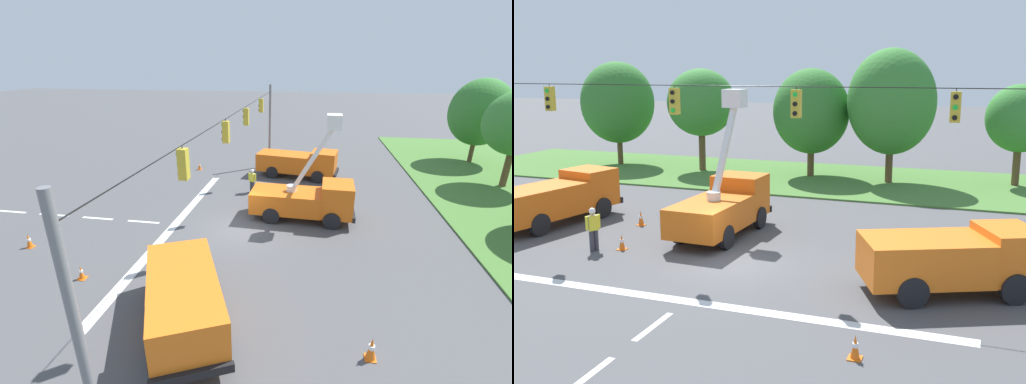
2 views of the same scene
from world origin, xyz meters
TOP-DOWN VIEW (x-y plane):
  - ground_plane at (0.00, 0.00)m, footprint 200.00×200.00m
  - lane_markings at (0.00, -5.35)m, footprint 17.60×15.25m
  - signal_gantry at (-0.02, -0.00)m, footprint 26.20×0.33m
  - tree_far_west at (-17.36, 18.65)m, footprint 5.43×5.22m
  - utility_truck_bucket_lift at (-2.07, 3.66)m, footprint 2.59×6.20m
  - utility_truck_support_near at (7.81, -0.28)m, footprint 6.24×4.61m
  - utility_truck_support_far at (-10.25, 2.78)m, footprint 3.38×6.82m
  - road_worker at (-5.99, -0.33)m, footprint 0.38×0.60m
  - traffic_cone_foreground_left at (3.77, -10.21)m, footprint 0.36×0.36m
  - traffic_cone_foreground_right at (-10.89, -5.98)m, footprint 0.36×0.36m
  - traffic_cone_mid_left at (8.22, 6.06)m, footprint 0.36×0.36m
  - traffic_cone_mid_right at (-5.01, 0.15)m, footprint 0.36×0.36m
  - traffic_cone_near_bucket at (-6.34, 3.73)m, footprint 0.36×0.36m
  - traffic_cone_lane_edge_b at (5.81, -5.83)m, footprint 0.36×0.36m

SIDE VIEW (x-z plane):
  - ground_plane at x=0.00m, z-range 0.00..0.00m
  - lane_markings at x=0.00m, z-range 0.00..0.01m
  - traffic_cone_mid_right at x=-5.01m, z-range -0.01..0.62m
  - traffic_cone_lane_edge_b at x=5.81m, z-range -0.01..0.64m
  - traffic_cone_near_bucket at x=-6.34m, z-range -0.01..0.69m
  - traffic_cone_foreground_right at x=-10.89m, z-range -0.01..0.72m
  - traffic_cone_foreground_left at x=3.77m, z-range 0.00..0.76m
  - traffic_cone_mid_left at x=8.22m, z-range 0.00..0.83m
  - road_worker at x=-5.99m, z-range 0.11..1.88m
  - utility_truck_support_near at x=7.81m, z-range 0.12..2.27m
  - utility_truck_support_far at x=-10.25m, z-range 0.08..2.40m
  - utility_truck_bucket_lift at x=-2.07m, z-range -1.79..4.51m
  - signal_gantry at x=-0.02m, z-range 0.98..8.18m
  - tree_far_west at x=-17.36m, z-range 0.84..8.54m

